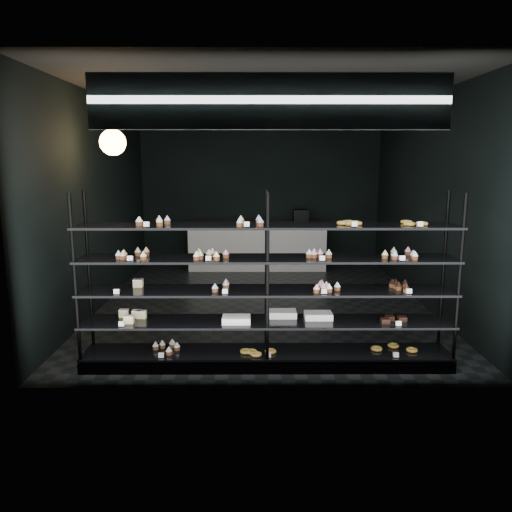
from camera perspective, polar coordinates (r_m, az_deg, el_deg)
name	(u,v)px	position (r m, az deg, el deg)	size (l,w,h in m)	color
room	(263,202)	(7.66, 0.83, 6.23)	(5.01, 6.01, 3.20)	black
display_shelf	(265,310)	(5.42, 1.02, -6.23)	(4.00, 0.50, 1.91)	black
signage	(270,102)	(4.73, 1.58, 17.23)	(3.30, 0.05, 0.50)	#0D2144
pendant_lamp	(113,142)	(6.82, -16.06, 12.39)	(0.33, 0.33, 0.90)	black
service_counter	(258,245)	(10.28, 0.20, 1.27)	(2.89, 0.65, 1.23)	silver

